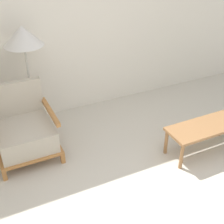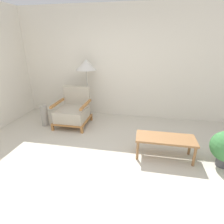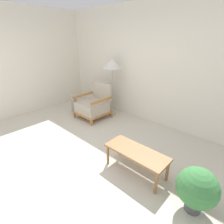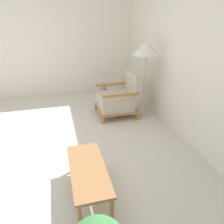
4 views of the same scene
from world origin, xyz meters
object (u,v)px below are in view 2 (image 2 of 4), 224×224
(armchair, at_px, (73,112))
(vase, at_px, (44,116))
(coffee_table, at_px, (165,140))
(floor_lamp, at_px, (86,66))

(armchair, relative_size, vase, 1.81)
(coffee_table, bearing_deg, floor_lamp, 142.14)
(coffee_table, xyz_separation_m, vase, (-2.70, 0.78, -0.09))
(coffee_table, relative_size, vase, 2.04)
(coffee_table, bearing_deg, armchair, 155.29)
(armchair, relative_size, coffee_table, 0.89)
(floor_lamp, relative_size, coffee_table, 1.52)
(armchair, xyz_separation_m, vase, (-0.66, -0.16, -0.09))
(floor_lamp, bearing_deg, armchair, -116.44)
(coffee_table, height_order, vase, vase)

